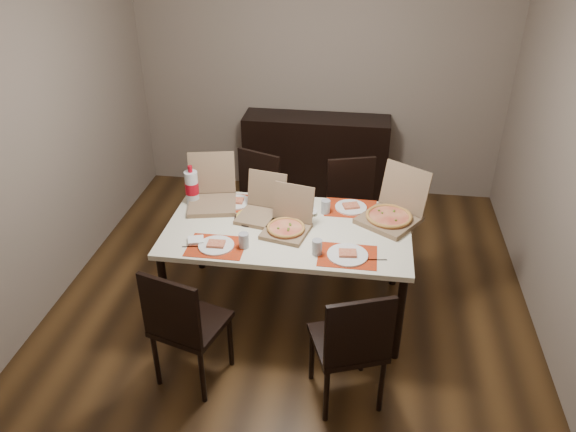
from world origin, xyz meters
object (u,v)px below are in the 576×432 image
at_px(chair_near_right, 352,343).
at_px(soda_bottle, 192,187).
at_px(sideboard, 316,158).
at_px(pizza_box_center, 287,225).
at_px(dining_table, 288,235).
at_px(chair_near_left, 184,323).
at_px(dip_bowl, 309,212).
at_px(chair_far_left, 253,200).
at_px(chair_far_right, 353,208).

relative_size(chair_near_right, soda_bottle, 2.90).
relative_size(sideboard, pizza_box_center, 3.72).
height_order(dining_table, chair_near_left, chair_near_left).
bearing_deg(sideboard, pizza_box_center, -90.39).
distance_m(dip_bowl, soda_bottle, 0.95).
height_order(sideboard, soda_bottle, soda_bottle).
relative_size(chair_near_right, pizza_box_center, 2.30).
distance_m(chair_near_left, pizza_box_center, 1.03).
distance_m(chair_near_right, chair_far_left, 1.96).
xyz_separation_m(chair_far_left, soda_bottle, (-0.37, -0.53, 0.37)).
height_order(chair_far_right, pizza_box_center, pizza_box_center).
xyz_separation_m(pizza_box_center, soda_bottle, (-0.81, 0.32, 0.08)).
height_order(dining_table, pizza_box_center, pizza_box_center).
distance_m(chair_near_right, dip_bowl, 1.22).
xyz_separation_m(chair_near_left, soda_bottle, (-0.26, 1.15, 0.37)).
bearing_deg(chair_near_left, dip_bowl, 58.25).
bearing_deg(dining_table, pizza_box_center, -86.55).
bearing_deg(chair_far_right, dining_table, -119.92).
relative_size(sideboard, chair_far_right, 1.61).
xyz_separation_m(chair_near_right, chair_far_left, (-0.96, 1.71, 0.00)).
height_order(sideboard, chair_near_right, chair_near_right).
distance_m(chair_far_right, dip_bowl, 0.70).
height_order(chair_near_left, chair_far_left, same).
height_order(chair_near_right, chair_far_left, same).
bearing_deg(sideboard, dining_table, -90.48).
bearing_deg(pizza_box_center, dining_table, 93.45).
relative_size(sideboard, chair_near_left, 1.61).
height_order(chair_near_left, soda_bottle, soda_bottle).
relative_size(sideboard, soda_bottle, 4.68).
height_order(dining_table, dip_bowl, dip_bowl).
distance_m(chair_near_right, soda_bottle, 1.81).
xyz_separation_m(chair_near_left, pizza_box_center, (0.55, 0.83, 0.29)).
height_order(dining_table, chair_far_right, chair_far_right).
relative_size(chair_near_left, chair_near_right, 1.00).
xyz_separation_m(sideboard, chair_far_left, (-0.45, -1.12, 0.06)).
height_order(pizza_box_center, dip_bowl, pizza_box_center).
relative_size(chair_far_left, pizza_box_center, 2.30).
relative_size(chair_near_right, dip_bowl, 7.88).
bearing_deg(chair_near_left, sideboard, 78.59).
bearing_deg(dining_table, chair_far_right, 60.08).
relative_size(sideboard, chair_near_right, 1.61).
xyz_separation_m(pizza_box_center, dip_bowl, (0.13, 0.27, -0.04)).
bearing_deg(dining_table, sideboard, 89.52).
bearing_deg(chair_far_left, chair_near_left, -93.78).
bearing_deg(pizza_box_center, dip_bowl, 64.78).
distance_m(dining_table, dip_bowl, 0.27).
height_order(pizza_box_center, soda_bottle, soda_bottle).
bearing_deg(chair_near_left, soda_bottle, 102.65).
height_order(chair_near_left, pizza_box_center, pizza_box_center).
distance_m(dining_table, soda_bottle, 0.87).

